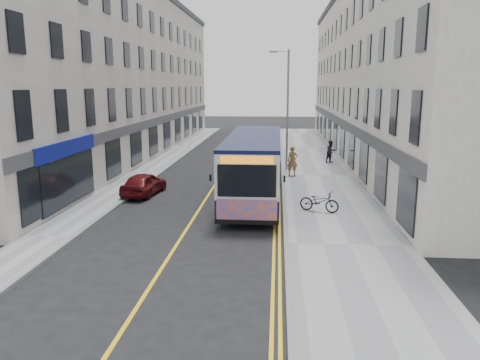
% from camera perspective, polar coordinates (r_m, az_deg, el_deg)
% --- Properties ---
extents(ground, '(140.00, 140.00, 0.00)m').
position_cam_1_polar(ground, '(18.72, -6.79, -6.39)').
color(ground, black).
rests_on(ground, ground).
extents(pavement_east, '(4.50, 64.00, 0.12)m').
position_cam_1_polar(pavement_east, '(30.11, 9.54, 0.50)').
color(pavement_east, gray).
rests_on(pavement_east, ground).
extents(pavement_west, '(2.00, 64.00, 0.12)m').
position_cam_1_polar(pavement_west, '(31.20, -11.50, 0.81)').
color(pavement_west, gray).
rests_on(pavement_west, ground).
extents(kerb_east, '(0.18, 64.00, 0.13)m').
position_cam_1_polar(kerb_east, '(29.99, 5.26, 0.58)').
color(kerb_east, slate).
rests_on(kerb_east, ground).
extents(kerb_west, '(0.18, 64.00, 0.13)m').
position_cam_1_polar(kerb_west, '(30.94, -9.72, 0.80)').
color(kerb_west, slate).
rests_on(kerb_west, ground).
extents(road_centre_line, '(0.12, 64.00, 0.01)m').
position_cam_1_polar(road_centre_line, '(30.22, -2.35, 0.58)').
color(road_centre_line, yellow).
rests_on(road_centre_line, ground).
extents(road_dbl_yellow_inner, '(0.10, 64.00, 0.01)m').
position_cam_1_polar(road_dbl_yellow_inner, '(30.00, 4.40, 0.48)').
color(road_dbl_yellow_inner, yellow).
rests_on(road_dbl_yellow_inner, ground).
extents(road_dbl_yellow_outer, '(0.10, 64.00, 0.01)m').
position_cam_1_polar(road_dbl_yellow_outer, '(30.00, 4.78, 0.47)').
color(road_dbl_yellow_outer, yellow).
rests_on(road_dbl_yellow_outer, ground).
extents(terrace_east, '(6.00, 46.00, 13.00)m').
position_cam_1_polar(terrace_east, '(39.26, 16.57, 12.17)').
color(terrace_east, white).
rests_on(terrace_east, ground).
extents(terrace_west, '(6.00, 46.00, 13.00)m').
position_cam_1_polar(terrace_west, '(40.47, -13.88, 12.28)').
color(terrace_west, silver).
rests_on(terrace_west, ground).
extents(streetlamp, '(1.32, 0.18, 8.00)m').
position_cam_1_polar(streetlamp, '(31.48, 5.68, 9.01)').
color(streetlamp, gray).
rests_on(streetlamp, ground).
extents(city_bus, '(2.62, 11.23, 3.26)m').
position_cam_1_polar(city_bus, '(23.65, 1.73, 1.91)').
color(city_bus, black).
rests_on(city_bus, ground).
extents(bicycle, '(1.89, 1.21, 0.94)m').
position_cam_1_polar(bicycle, '(21.34, 9.64, -2.59)').
color(bicycle, black).
rests_on(bicycle, pavement_east).
extents(pedestrian_near, '(0.74, 0.55, 1.87)m').
position_cam_1_polar(pedestrian_near, '(29.48, 6.43, 2.31)').
color(pedestrian_near, olive).
rests_on(pedestrian_near, pavement_east).
extents(pedestrian_far, '(1.00, 0.96, 1.62)m').
position_cam_1_polar(pedestrian_far, '(35.03, 11.02, 3.43)').
color(pedestrian_far, black).
rests_on(pedestrian_far, pavement_east).
extents(car_white, '(1.92, 4.41, 1.41)m').
position_cam_1_polar(car_white, '(38.12, 3.31, 3.92)').
color(car_white, silver).
rests_on(car_white, ground).
extents(car_maroon, '(1.88, 3.73, 1.22)m').
position_cam_1_polar(car_maroon, '(25.24, -11.63, -0.43)').
color(car_maroon, '#540E11').
rests_on(car_maroon, ground).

